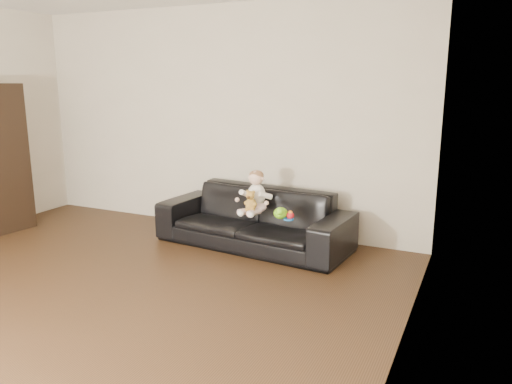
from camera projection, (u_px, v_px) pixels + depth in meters
The scene contains 9 objects.
floor at pixel (41, 320), 3.74m from camera, with size 5.50×5.50×0.00m, color #382414.
wall_back at pixel (218, 120), 5.89m from camera, with size 5.00×5.00×0.00m, color beige.
wall_right at pixel (389, 177), 2.42m from camera, with size 5.50×5.50×0.00m, color beige.
sofa at pixel (254, 218), 5.37m from camera, with size 2.09×0.82×0.61m, color black.
baby at pixel (255, 194), 5.18m from camera, with size 0.34×0.41×0.45m.
teddy_bear at pixel (251, 201), 5.06m from camera, with size 0.13×0.13×0.21m.
toy_green at pixel (281, 213), 4.99m from camera, with size 0.14×0.17×0.11m, color #80E51B.
toy_rattle at pixel (290, 216), 4.96m from camera, with size 0.08×0.08×0.08m, color red.
toy_blue_disc at pixel (289, 219), 4.95m from camera, with size 0.10×0.10×0.01m, color blue.
Camera 1 is at (2.92, -2.43, 1.77)m, focal length 35.00 mm.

